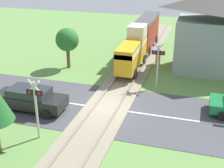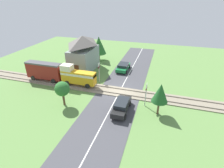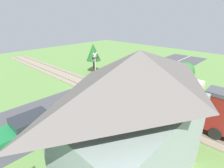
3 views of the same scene
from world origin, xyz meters
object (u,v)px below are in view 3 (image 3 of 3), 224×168
(crossing_signal_east_approach, at_px, (118,91))
(station_building, at_px, (135,126))
(car_near_crossing, at_px, (121,73))
(pedestrian_by_station, at_px, (181,128))
(train, at_px, (209,108))
(crossing_signal_west_approach, at_px, (95,62))
(car_far_side, at_px, (32,124))

(crossing_signal_east_approach, xyz_separation_m, station_building, (4.06, 4.59, 1.04))
(station_building, bearing_deg, car_near_crossing, -137.24)
(crossing_signal_east_approach, xyz_separation_m, pedestrian_by_station, (-0.68, 4.91, -1.37))
(train, bearing_deg, crossing_signal_west_approach, -99.83)
(car_near_crossing, height_order, pedestrian_by_station, pedestrian_by_station)
(car_far_side, relative_size, pedestrian_by_station, 2.70)
(train, bearing_deg, pedestrian_by_station, -29.11)
(station_building, bearing_deg, crossing_signal_west_approach, -124.99)
(crossing_signal_west_approach, bearing_deg, car_near_crossing, 127.25)
(crossing_signal_west_approach, distance_m, station_building, 15.60)
(train, xyz_separation_m, crossing_signal_west_approach, (-2.43, -14.05, 0.25))
(car_far_side, distance_m, crossing_signal_west_approach, 12.11)
(car_near_crossing, xyz_separation_m, station_building, (10.93, 10.11, 2.38))
(crossing_signal_east_approach, relative_size, pedestrian_by_station, 2.05)
(train, height_order, pedestrian_by_station, train)
(car_near_crossing, distance_m, pedestrian_by_station, 12.13)
(pedestrian_by_station, bearing_deg, crossing_signal_east_approach, -82.09)
(car_near_crossing, height_order, station_building, station_building)
(pedestrian_by_station, bearing_deg, station_building, -3.81)
(station_building, relative_size, pedestrian_by_station, 4.39)
(station_building, height_order, pedestrian_by_station, station_building)
(car_near_crossing, height_order, car_far_side, car_near_crossing)
(train, xyz_separation_m, car_near_crossing, (-4.44, -11.40, -1.09))
(crossing_signal_east_approach, relative_size, station_building, 0.47)
(train, bearing_deg, car_far_side, -45.94)
(car_near_crossing, xyz_separation_m, crossing_signal_east_approach, (6.88, 5.52, 1.34))
(train, relative_size, station_building, 1.68)
(train, bearing_deg, station_building, -11.25)
(station_building, bearing_deg, train, 168.75)
(train, relative_size, crossing_signal_east_approach, 3.61)
(car_far_side, height_order, crossing_signal_east_approach, crossing_signal_east_approach)
(car_far_side, xyz_separation_m, crossing_signal_west_approach, (-10.68, -5.52, 1.39))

